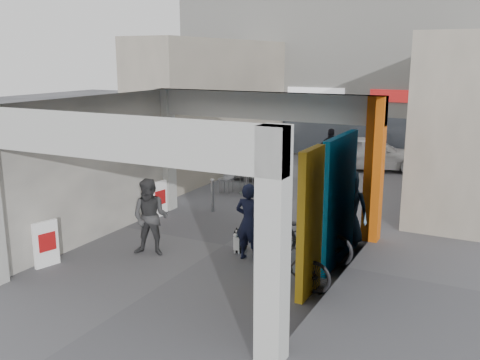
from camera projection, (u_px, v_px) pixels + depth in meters
The scene contains 21 objects.
ground at pixel (224, 245), 12.74m from camera, with size 90.00×90.00×0.00m, color #55555A.
arcade_canopy at pixel (227, 158), 11.26m from camera, with size 6.40×6.45×6.40m.
far_building at pixel (374, 65), 23.96m from camera, with size 18.00×4.08×8.00m.
plaza_bldg_left at pixel (215, 106), 20.67m from camera, with size 2.00×9.00×5.00m, color #B4A795.
plaza_bldg_right at pixel (466, 118), 16.67m from camera, with size 2.00×9.00×5.00m, color #B4A795.
bollard_left at pixel (213, 196), 15.40m from camera, with size 0.09×0.09×0.94m, color gray.
bollard_center at pixel (264, 201), 14.84m from camera, with size 0.09×0.09×0.94m, color gray.
bollard_right at pixel (326, 208), 14.13m from camera, with size 0.09×0.09×0.97m, color gray.
advert_board_near at pixel (46, 244), 11.36m from camera, with size 0.22×0.55×1.00m.
advert_board_far at pixel (159, 199), 14.91m from camera, with size 0.18×0.56×1.00m.
cafe_set at pixel (247, 181), 17.76m from camera, with size 1.56×1.26×0.94m.
produce_stand at pixel (250, 172), 19.28m from camera, with size 1.19×0.65×0.78m.
crate_stack at pixel (342, 178), 18.41m from camera, with size 0.50×0.42×0.56m.
border_collie at pixel (239, 242), 12.24m from camera, with size 0.22×0.43×0.60m.
man_with_dog at pixel (249, 222), 11.66m from camera, with size 0.63×0.41×1.73m, color black.
man_back_turned at pixel (151, 217), 11.94m from camera, with size 0.85×0.66×1.76m, color #39393C.
man_elderly at pixel (349, 208), 12.57m from camera, with size 0.89×0.58×1.83m, color #5785AA.
man_crates at pixel (331, 152), 20.09m from camera, with size 1.03×0.43×1.76m, color black.
bicycle_front at pixel (310, 236), 11.75m from camera, with size 0.72×2.08×1.09m, color black.
bicycle_rear at pixel (291, 263), 10.29m from camera, with size 0.48×1.70×1.02m, color black.
white_van at pixel (372, 153), 21.03m from camera, with size 1.61×3.99×1.36m, color white.
Camera 1 is at (5.84, -10.55, 4.40)m, focal length 40.00 mm.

